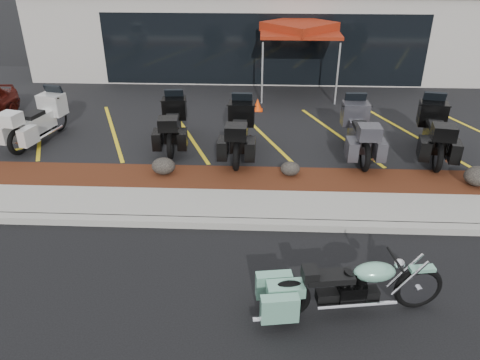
{
  "coord_description": "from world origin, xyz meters",
  "views": [
    {
      "loc": [
        -0.07,
        -7.1,
        5.29
      ],
      "look_at": [
        -0.45,
        1.2,
        0.92
      ],
      "focal_mm": 35.0,
      "sensor_mm": 36.0,
      "label": 1
    }
  ],
  "objects_px": {
    "touring_white": "(56,108)",
    "traffic_cone": "(258,105)",
    "hero_cruiser": "(419,282)",
    "popup_canopy": "(299,29)"
  },
  "relations": [
    {
      "from": "touring_white",
      "to": "traffic_cone",
      "type": "relative_size",
      "value": 6.0
    },
    {
      "from": "hero_cruiser",
      "to": "touring_white",
      "type": "bearing_deg",
      "value": 132.48
    },
    {
      "from": "touring_white",
      "to": "popup_canopy",
      "type": "xyz_separation_m",
      "value": [
        7.19,
        4.09,
        1.57
      ]
    },
    {
      "from": "popup_canopy",
      "to": "hero_cruiser",
      "type": "bearing_deg",
      "value": -105.16
    },
    {
      "from": "traffic_cone",
      "to": "hero_cruiser",
      "type": "bearing_deg",
      "value": -73.73
    },
    {
      "from": "touring_white",
      "to": "traffic_cone",
      "type": "distance_m",
      "value": 6.19
    },
    {
      "from": "touring_white",
      "to": "hero_cruiser",
      "type": "bearing_deg",
      "value": -115.34
    },
    {
      "from": "touring_white",
      "to": "traffic_cone",
      "type": "bearing_deg",
      "value": -56.42
    },
    {
      "from": "popup_canopy",
      "to": "touring_white",
      "type": "bearing_deg",
      "value": -171.92
    },
    {
      "from": "hero_cruiser",
      "to": "touring_white",
      "type": "distance_m",
      "value": 10.87
    }
  ]
}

